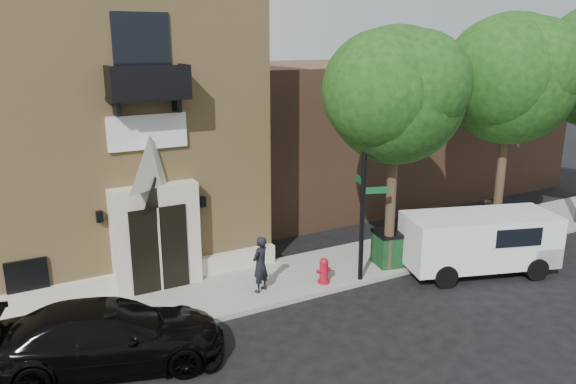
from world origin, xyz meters
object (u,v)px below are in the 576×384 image
object	(u,v)px
street_sign	(364,193)
pedestrian_near	(260,264)
black_sedan	(109,336)
pedestrian_far	(485,219)
cargo_van	(484,240)
fire_hydrant	(324,271)
dumpster	(400,246)

from	to	relation	value
street_sign	pedestrian_near	world-z (taller)	street_sign
black_sedan	pedestrian_near	bearing A→B (deg)	-55.00
black_sedan	pedestrian_far	distance (m)	14.38
black_sedan	cargo_van	xyz separation A→B (m)	(11.96, -0.32, 0.34)
fire_hydrant	dumpster	world-z (taller)	dumpster
fire_hydrant	pedestrian_near	distance (m)	2.07
street_sign	fire_hydrant	xyz separation A→B (m)	(-1.19, 0.31, -2.42)
cargo_van	fire_hydrant	size ratio (longest dim) A/B	6.34
pedestrian_far	street_sign	bearing A→B (deg)	99.96
street_sign	dumpster	size ratio (longest dim) A/B	2.86
fire_hydrant	pedestrian_near	bearing A→B (deg)	167.66
fire_hydrant	pedestrian_far	size ratio (longest dim) A/B	0.54
black_sedan	street_sign	distance (m)	8.26
pedestrian_near	pedestrian_far	distance (m)	9.53
fire_hydrant	cargo_van	bearing A→B (deg)	-16.24
cargo_van	pedestrian_far	xyz separation A→B (m)	(2.32, 2.03, -0.20)
pedestrian_far	cargo_van	bearing A→B (deg)	133.96
black_sedan	dumpster	world-z (taller)	black_sedan
pedestrian_far	pedestrian_near	bearing A→B (deg)	93.15
street_sign	pedestrian_far	distance (m)	6.74
cargo_van	street_sign	xyz separation A→B (m)	(-4.05, 1.22, 1.86)
pedestrian_near	fire_hydrant	bearing A→B (deg)	139.83
dumpster	pedestrian_near	xyz separation A→B (m)	(-5.11, 0.31, 0.27)
black_sedan	cargo_van	bearing A→B (deg)	-75.54
black_sedan	dumpster	size ratio (longest dim) A/B	2.74
street_sign	fire_hydrant	bearing A→B (deg)	-174.29
pedestrian_far	fire_hydrant	bearing A→B (deg)	96.53
cargo_van	pedestrian_far	world-z (taller)	cargo_van
cargo_van	street_sign	bearing A→B (deg)	-178.53
pedestrian_far	dumpster	bearing A→B (deg)	97.61
dumpster	pedestrian_far	bearing A→B (deg)	17.31
street_sign	black_sedan	bearing A→B (deg)	-153.35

